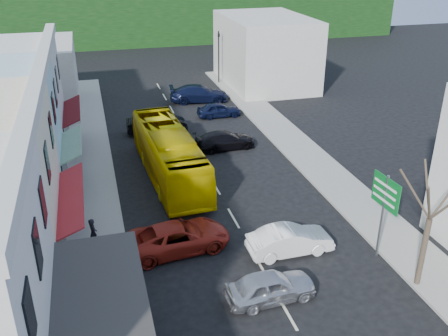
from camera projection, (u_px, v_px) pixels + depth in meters
ground at (256, 259)px, 24.37m from camera, size 120.00×120.00×0.00m
sidewalk_left at (92, 186)px, 31.28m from camera, size 3.00×52.00×0.15m
sidewalk_right at (312, 160)px, 34.88m from camera, size 3.00×52.00×0.15m
distant_block_left at (29, 78)px, 43.83m from camera, size 8.00×10.00×6.00m
distant_block_right at (265, 51)px, 51.76m from camera, size 8.00×12.00×7.00m
bus at (169, 155)px, 32.03m from camera, size 3.16×11.72×3.10m
car_silver at (271, 286)px, 21.36m from camera, size 4.50×2.07×1.40m
car_white at (290, 240)px, 24.57m from camera, size 4.43×1.87×1.40m
car_red at (178, 237)px, 24.81m from camera, size 4.78×2.39×1.40m
car_black_near at (225, 140)px, 36.73m from camera, size 4.62×2.16×1.40m
car_navy_mid at (219, 109)px, 43.23m from camera, size 4.41×1.83×1.40m
car_black_far at (157, 124)px, 39.74m from camera, size 4.44×1.90×1.40m
car_navy_far at (199, 94)px, 47.21m from camera, size 4.67×2.30×1.40m
pedestrian_left at (93, 233)px, 24.64m from camera, size 0.58×0.70×1.70m
direction_sign at (382, 217)px, 23.70m from camera, size 0.50×2.00×4.38m
street_tree at (430, 219)px, 21.04m from camera, size 3.07×3.07×6.95m
traffic_signal at (219, 58)px, 52.23m from camera, size 1.32×1.48×5.49m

